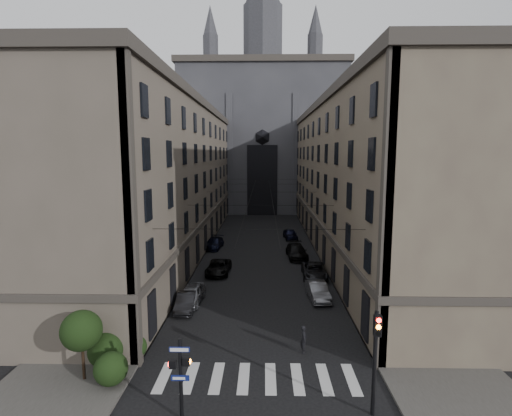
# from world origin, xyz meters

# --- Properties ---
(sidewalk_left) EXTENTS (7.00, 80.00, 0.15)m
(sidewalk_left) POSITION_xyz_m (-10.50, 36.00, 0.07)
(sidewalk_left) COLOR #383533
(sidewalk_left) RESTS_ON ground
(sidewalk_right) EXTENTS (7.00, 80.00, 0.15)m
(sidewalk_right) POSITION_xyz_m (10.50, 36.00, 0.07)
(sidewalk_right) COLOR #383533
(sidewalk_right) RESTS_ON ground
(zebra_crossing) EXTENTS (11.00, 3.20, 0.01)m
(zebra_crossing) POSITION_xyz_m (0.00, 5.00, 0.01)
(zebra_crossing) COLOR beige
(zebra_crossing) RESTS_ON ground
(building_left) EXTENTS (13.60, 60.60, 18.85)m
(building_left) POSITION_xyz_m (-13.44, 36.00, 9.34)
(building_left) COLOR #51493E
(building_left) RESTS_ON ground
(building_right) EXTENTS (13.60, 60.60, 18.85)m
(building_right) POSITION_xyz_m (13.44, 36.00, 9.34)
(building_right) COLOR brown
(building_right) RESTS_ON ground
(gothic_tower) EXTENTS (35.00, 23.00, 58.00)m
(gothic_tower) POSITION_xyz_m (0.00, 74.96, 17.80)
(gothic_tower) COLOR #2D2D33
(gothic_tower) RESTS_ON ground
(pedestrian_signal_left) EXTENTS (1.02, 0.38, 4.00)m
(pedestrian_signal_left) POSITION_xyz_m (-3.51, 1.50, 2.32)
(pedestrian_signal_left) COLOR black
(pedestrian_signal_left) RESTS_ON ground
(traffic_light_right) EXTENTS (0.34, 0.50, 5.20)m
(traffic_light_right) POSITION_xyz_m (5.60, 1.92, 3.29)
(traffic_light_right) COLOR black
(traffic_light_right) RESTS_ON ground
(shrub_cluster) EXTENTS (3.90, 4.40, 3.90)m
(shrub_cluster) POSITION_xyz_m (-8.72, 5.01, 1.80)
(shrub_cluster) COLOR black
(shrub_cluster) RESTS_ON sidewalk_left
(tram_wires) EXTENTS (14.00, 60.00, 0.43)m
(tram_wires) POSITION_xyz_m (0.00, 35.63, 7.25)
(tram_wires) COLOR black
(tram_wires) RESTS_ON ground
(car_left_near) EXTENTS (2.07, 4.56, 1.52)m
(car_left_near) POSITION_xyz_m (-5.69, 16.10, 0.76)
(car_left_near) COLOR slate
(car_left_near) RESTS_ON ground
(car_left_midnear) EXTENTS (1.58, 4.11, 1.34)m
(car_left_midnear) POSITION_xyz_m (-5.85, 14.66, 0.67)
(car_left_midnear) COLOR black
(car_left_midnear) RESTS_ON ground
(car_left_midfar) EXTENTS (2.47, 5.05, 1.38)m
(car_left_midfar) POSITION_xyz_m (-4.35, 24.33, 0.69)
(car_left_midfar) COLOR black
(car_left_midfar) RESTS_ON ground
(car_left_far) EXTENTS (2.42, 4.98, 1.40)m
(car_left_far) POSITION_xyz_m (-6.20, 35.38, 0.70)
(car_left_far) COLOR black
(car_left_far) RESTS_ON ground
(car_right_near) EXTENTS (1.85, 4.45, 1.43)m
(car_right_near) POSITION_xyz_m (4.99, 17.29, 0.72)
(car_right_near) COLOR slate
(car_right_near) RESTS_ON ground
(car_right_midnear) EXTENTS (2.51, 5.22, 1.43)m
(car_right_midnear) POSITION_xyz_m (5.45, 23.20, 0.72)
(car_right_midnear) COLOR black
(car_right_midnear) RESTS_ON ground
(car_right_midfar) EXTENTS (2.55, 5.60, 1.59)m
(car_right_midfar) POSITION_xyz_m (4.28, 30.77, 0.79)
(car_right_midfar) COLOR black
(car_right_midfar) RESTS_ON ground
(car_right_far) EXTENTS (2.15, 4.52, 1.49)m
(car_right_far) POSITION_xyz_m (4.20, 41.33, 0.75)
(car_right_far) COLOR black
(car_right_far) RESTS_ON ground
(pedestrian) EXTENTS (0.48, 0.67, 1.75)m
(pedestrian) POSITION_xyz_m (2.88, 8.00, 0.87)
(pedestrian) COLOR black
(pedestrian) RESTS_ON ground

